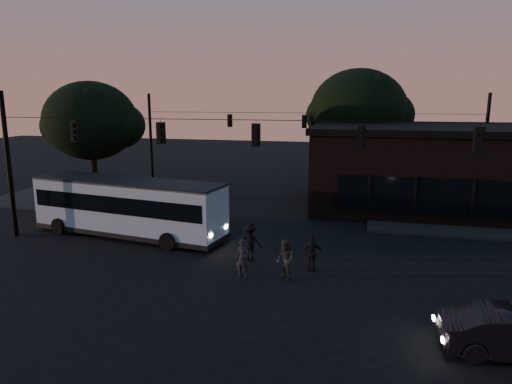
% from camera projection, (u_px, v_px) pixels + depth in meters
% --- Properties ---
extents(ground, '(120.00, 120.00, 0.00)m').
position_uv_depth(ground, '(231.00, 290.00, 17.25)').
color(ground, black).
rests_on(ground, ground).
extents(sidewalk_far_right, '(14.00, 10.00, 0.15)m').
position_uv_depth(sidewalk_far_right, '(485.00, 216.00, 27.82)').
color(sidewalk_far_right, black).
rests_on(sidewalk_far_right, ground).
extents(sidewalk_far_left, '(14.00, 10.00, 0.15)m').
position_uv_depth(sidewalk_far_left, '(104.00, 195.00, 33.77)').
color(sidewalk_far_left, black).
rests_on(sidewalk_far_left, ground).
extents(building, '(15.40, 10.41, 5.40)m').
position_uv_depth(building, '(432.00, 167.00, 29.85)').
color(building, black).
rests_on(building, ground).
extents(tree_behind, '(7.60, 7.60, 9.43)m').
position_uv_depth(tree_behind, '(358.00, 110.00, 36.03)').
color(tree_behind, black).
rests_on(tree_behind, ground).
extents(tree_left, '(6.40, 6.40, 8.30)m').
position_uv_depth(tree_left, '(91.00, 121.00, 31.70)').
color(tree_left, black).
rests_on(tree_left, ground).
extents(signal_rig_near, '(26.24, 0.30, 7.50)m').
position_uv_depth(signal_rig_near, '(256.00, 160.00, 20.16)').
color(signal_rig_near, black).
rests_on(signal_rig_near, ground).
extents(signal_rig_far, '(26.24, 0.30, 7.50)m').
position_uv_depth(signal_rig_far, '(304.00, 136.00, 35.44)').
color(signal_rig_far, black).
rests_on(signal_rig_far, ground).
extents(bus, '(10.89, 4.10, 2.99)m').
position_uv_depth(bus, '(128.00, 205.00, 23.76)').
color(bus, '#A2B1CE').
rests_on(bus, ground).
extents(pedestrian_a, '(0.63, 0.46, 1.60)m').
position_uv_depth(pedestrian_a, '(243.00, 259.00, 18.34)').
color(pedestrian_a, black).
rests_on(pedestrian_a, ground).
extents(pedestrian_b, '(0.97, 1.01, 1.63)m').
position_uv_depth(pedestrian_b, '(285.00, 260.00, 18.14)').
color(pedestrian_b, '#302E2C').
rests_on(pedestrian_b, ground).
extents(pedestrian_c, '(0.99, 0.59, 1.58)m').
position_uv_depth(pedestrian_c, '(312.00, 253.00, 19.02)').
color(pedestrian_c, black).
rests_on(pedestrian_c, ground).
extents(pedestrian_d, '(1.12, 0.65, 1.73)m').
position_uv_depth(pedestrian_d, '(250.00, 242.00, 20.29)').
color(pedestrian_d, black).
rests_on(pedestrian_d, ground).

